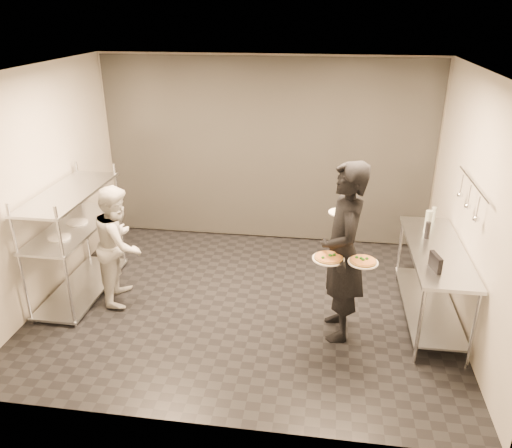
# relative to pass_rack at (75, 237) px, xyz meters

# --- Properties ---
(room_shell) EXTENTS (5.00, 4.00, 2.80)m
(room_shell) POSITION_rel_pass_rack_xyz_m (2.15, 1.18, 0.63)
(room_shell) COLOR black
(room_shell) RESTS_ON ground
(pass_rack) EXTENTS (0.60, 1.60, 1.50)m
(pass_rack) POSITION_rel_pass_rack_xyz_m (0.00, 0.00, 0.00)
(pass_rack) COLOR silver
(pass_rack) RESTS_ON ground
(prep_counter) EXTENTS (0.60, 1.80, 0.92)m
(prep_counter) POSITION_rel_pass_rack_xyz_m (4.33, 0.00, -0.14)
(prep_counter) COLOR silver
(prep_counter) RESTS_ON ground
(utensil_rail) EXTENTS (0.07, 1.20, 0.31)m
(utensil_rail) POSITION_rel_pass_rack_xyz_m (4.58, 0.00, 0.78)
(utensil_rail) COLOR silver
(utensil_rail) RESTS_ON room_shell
(waiter) EXTENTS (0.56, 0.78, 2.01)m
(waiter) POSITION_rel_pass_rack_xyz_m (3.27, -0.43, 0.24)
(waiter) COLOR black
(waiter) RESTS_ON ground
(chef) EXTENTS (0.68, 0.81, 1.49)m
(chef) POSITION_rel_pass_rack_xyz_m (0.60, -0.06, -0.02)
(chef) COLOR beige
(chef) RESTS_ON ground
(pizza_plate_near) EXTENTS (0.33, 0.33, 0.05)m
(pizza_plate_near) POSITION_rel_pass_rack_xyz_m (3.12, -0.64, 0.27)
(pizza_plate_near) COLOR silver
(pizza_plate_near) RESTS_ON waiter
(pizza_plate_far) EXTENTS (0.31, 0.31, 0.05)m
(pizza_plate_far) POSITION_rel_pass_rack_xyz_m (3.47, -0.65, 0.27)
(pizza_plate_far) COLOR silver
(pizza_plate_far) RESTS_ON waiter
(salad_plate) EXTENTS (0.25, 0.25, 0.07)m
(salad_plate) POSITION_rel_pass_rack_xyz_m (3.22, -0.17, 0.61)
(salad_plate) COLOR silver
(salad_plate) RESTS_ON waiter
(pos_monitor) EXTENTS (0.10, 0.24, 0.17)m
(pos_monitor) POSITION_rel_pass_rack_xyz_m (4.21, -0.50, 0.23)
(pos_monitor) COLOR black
(pos_monitor) RESTS_ON prep_counter
(bottle_green) EXTENTS (0.08, 0.08, 0.28)m
(bottle_green) POSITION_rel_pass_rack_xyz_m (4.28, 0.42, 0.29)
(bottle_green) COLOR gray
(bottle_green) RESTS_ON prep_counter
(bottle_clear) EXTENTS (0.06, 0.06, 0.19)m
(bottle_clear) POSITION_rel_pass_rack_xyz_m (4.41, 0.79, 0.25)
(bottle_clear) COLOR gray
(bottle_clear) RESTS_ON prep_counter
(bottle_dark) EXTENTS (0.06, 0.06, 0.20)m
(bottle_dark) POSITION_rel_pass_rack_xyz_m (4.25, 0.27, 0.25)
(bottle_dark) COLOR black
(bottle_dark) RESTS_ON prep_counter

